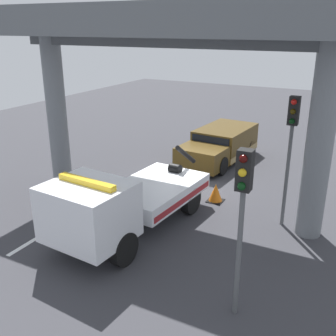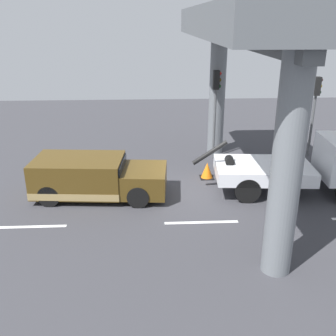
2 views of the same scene
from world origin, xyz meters
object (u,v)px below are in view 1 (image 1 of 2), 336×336
tow_truck_white (120,203)px  traffic_light_near (291,134)px  traffic_light_far (242,199)px  towed_van_green (220,145)px  traffic_cone_orange (216,193)px

tow_truck_white → traffic_light_near: 5.82m
tow_truck_white → traffic_light_far: (1.76, 4.40, 1.77)m
towed_van_green → traffic_light_near: size_ratio=1.22×
traffic_light_far → towed_van_green: bearing=-157.6°
traffic_cone_orange → traffic_light_far: bearing=25.3°
towed_van_green → traffic_cone_orange: size_ratio=7.46×
towed_van_green → traffic_light_far: 11.60m
towed_van_green → traffic_cone_orange: (4.80, 1.62, -0.44)m
traffic_light_near → towed_van_green: bearing=-141.9°
traffic_light_near → traffic_cone_orange: 4.01m
towed_van_green → traffic_light_near: (5.54, 4.34, 2.43)m
towed_van_green → traffic_light_near: traffic_light_near is taller
towed_van_green → traffic_light_far: size_ratio=1.32×
tow_truck_white → traffic_light_far: size_ratio=1.80×
traffic_cone_orange → tow_truck_white: bearing=-23.0°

